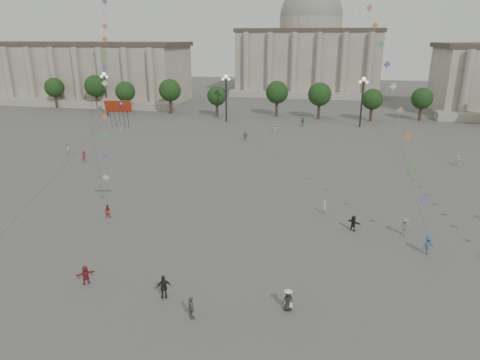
# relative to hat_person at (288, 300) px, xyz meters

# --- Properties ---
(ground) EXTENTS (360.00, 360.00, 0.00)m
(ground) POSITION_rel_hat_person_xyz_m (-6.44, -0.77, -0.84)
(ground) COLOR #53514E
(ground) RESTS_ON ground
(hall_west) EXTENTS (84.00, 26.22, 17.20)m
(hall_west) POSITION_rel_hat_person_xyz_m (-81.44, 93.13, 7.58)
(hall_west) COLOR gray
(hall_west) RESTS_ON ground
(hall_central) EXTENTS (48.30, 34.30, 35.50)m
(hall_central) POSITION_rel_hat_person_xyz_m (-6.44, 128.45, 13.39)
(hall_central) COLOR gray
(hall_central) RESTS_ON ground
(tree_row) EXTENTS (137.12, 5.12, 8.00)m
(tree_row) POSITION_rel_hat_person_xyz_m (-6.44, 77.23, 4.55)
(tree_row) COLOR #36271B
(tree_row) RESTS_ON ground
(lamp_post_far_west) EXTENTS (2.00, 0.90, 10.65)m
(lamp_post_far_west) POSITION_rel_hat_person_xyz_m (-51.44, 69.23, 6.51)
(lamp_post_far_west) COLOR #262628
(lamp_post_far_west) RESTS_ON ground
(lamp_post_mid_west) EXTENTS (2.00, 0.90, 10.65)m
(lamp_post_mid_west) POSITION_rel_hat_person_xyz_m (-21.44, 69.23, 6.51)
(lamp_post_mid_west) COLOR #262628
(lamp_post_mid_west) RESTS_ON ground
(lamp_post_mid_east) EXTENTS (2.00, 0.90, 10.65)m
(lamp_post_mid_east) POSITION_rel_hat_person_xyz_m (8.56, 69.23, 6.51)
(lamp_post_mid_east) COLOR #262628
(lamp_post_mid_east) RESTS_ON ground
(person_crowd_0) EXTENTS (1.19, 0.75, 1.88)m
(person_crowd_0) POSITION_rel_hat_person_xyz_m (-3.73, 67.23, 0.10)
(person_crowd_0) COLOR #3A4F82
(person_crowd_0) RESTS_ON ground
(person_crowd_1) EXTENTS (1.14, 1.16, 1.89)m
(person_crowd_1) POSITION_rel_hat_person_xyz_m (-40.59, 35.65, 0.10)
(person_crowd_1) COLOR silver
(person_crowd_1) RESTS_ON ground
(person_crowd_2) EXTENTS (1.08, 1.36, 1.85)m
(person_crowd_2) POSITION_rel_hat_person_xyz_m (-35.45, 32.06, 0.08)
(person_crowd_2) COLOR #98293D
(person_crowd_2) RESTS_ON ground
(person_crowd_3) EXTENTS (1.50, 1.29, 1.63)m
(person_crowd_3) POSITION_rel_hat_person_xyz_m (5.12, 14.75, -0.03)
(person_crowd_3) COLOR black
(person_crowd_3) RESTS_ON ground
(person_crowd_4) EXTENTS (1.48, 1.28, 1.61)m
(person_crowd_4) POSITION_rel_hat_person_xyz_m (-8.84, 60.14, -0.04)
(person_crowd_4) COLOR white
(person_crowd_4) RESTS_ON ground
(person_crowd_6) EXTENTS (1.37, 1.02, 1.89)m
(person_crowd_6) POSITION_rel_hat_person_xyz_m (10.05, 14.62, 0.10)
(person_crowd_6) COLOR slate
(person_crowd_6) RESTS_ON ground
(person_crowd_7) EXTENTS (1.47, 0.77, 1.51)m
(person_crowd_7) POSITION_rel_hat_person_xyz_m (21.57, 41.97, -0.09)
(person_crowd_7) COLOR silver
(person_crowd_7) RESTS_ON ground
(person_crowd_10) EXTENTS (0.65, 0.73, 1.68)m
(person_crowd_10) POSITION_rel_hat_person_xyz_m (-38.79, 51.26, -0.00)
(person_crowd_10) COLOR silver
(person_crowd_10) RESTS_ON ground
(person_crowd_12) EXTENTS (1.66, 1.08, 1.72)m
(person_crowd_12) POSITION_rel_hat_person_xyz_m (-13.38, 51.41, 0.01)
(person_crowd_12) COLOR slate
(person_crowd_12) RESTS_ON ground
(person_crowd_13) EXTENTS (0.65, 0.66, 1.53)m
(person_crowd_13) POSITION_rel_hat_person_xyz_m (2.15, 18.51, -0.08)
(person_crowd_13) COLOR #B9B9B5
(person_crowd_13) RESTS_ON ground
(tourist_2) EXTENTS (1.42, 1.33, 1.59)m
(tourist_2) POSITION_rel_hat_person_xyz_m (-16.12, 0.13, -0.05)
(tourist_2) COLOR maroon
(tourist_2) RESTS_ON ground
(tourist_3) EXTENTS (0.92, 1.06, 1.71)m
(tourist_3) POSITION_rel_hat_person_xyz_m (-6.51, -2.35, 0.01)
(tourist_3) COLOR #5E5E62
(tourist_3) RESTS_ON ground
(tourist_4) EXTENTS (1.21, 0.95, 1.92)m
(tourist_4) POSITION_rel_hat_person_xyz_m (-9.26, -0.45, 0.12)
(tourist_4) COLOR black
(tourist_4) RESTS_ON ground
(kite_flyer_0) EXTENTS (0.85, 0.74, 1.48)m
(kite_flyer_0) POSITION_rel_hat_person_xyz_m (-20.99, 12.68, -0.10)
(kite_flyer_0) COLOR #9D322B
(kite_flyer_0) RESTS_ON ground
(kite_flyer_1) EXTENTS (1.35, 1.22, 1.82)m
(kite_flyer_1) POSITION_rel_hat_person_xyz_m (11.52, 10.96, 0.07)
(kite_flyer_1) COLOR #36577B
(kite_flyer_1) RESTS_ON ground
(hat_person) EXTENTS (0.91, 0.76, 1.69)m
(hat_person) POSITION_rel_hat_person_xyz_m (0.00, 0.00, 0.00)
(hat_person) COLOR black
(hat_person) RESTS_ON ground
(dragon_kite) EXTENTS (5.61, 5.18, 17.32)m
(dragon_kite) POSITION_rel_hat_person_xyz_m (-15.66, 6.86, 11.55)
(dragon_kite) COLOR #AA2C12
(dragon_kite) RESTS_ON ground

